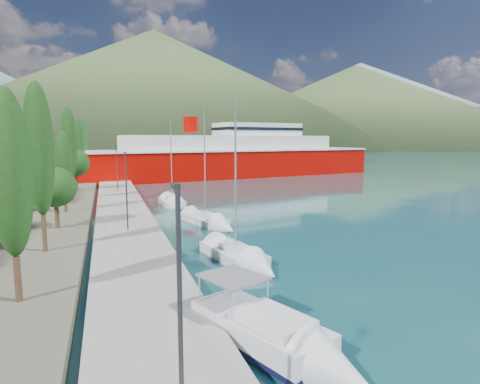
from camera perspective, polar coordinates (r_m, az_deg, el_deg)
name	(u,v)px	position (r m, az deg, el deg)	size (l,w,h in m)	color
ground	(138,163)	(137.73, -14.27, 4.05)	(1400.00, 1400.00, 0.00)	#164A4E
quay	(122,211)	(43.77, -16.42, -2.56)	(5.00, 88.00, 0.80)	gray
hills_far	(201,95)	(656.77, -5.57, 13.59)	(1480.00, 900.00, 180.00)	gray
hills_near	(218,97)	(406.55, -3.14, 13.37)	(1010.00, 520.00, 115.00)	#44592F
tree_row	(69,156)	(50.09, -23.13, 4.74)	(3.77, 64.81, 10.92)	#47301E
lamp_posts	(126,187)	(32.77, -15.90, 0.66)	(0.15, 48.58, 6.06)	#2D2D33
motor_cruiser	(286,347)	(15.39, 6.53, -21.06)	(5.14, 8.40, 2.99)	black
sailboat_near	(247,262)	(25.18, 1.06, -9.90)	(3.71, 8.02, 11.10)	silver
sailboat_mid	(214,224)	(36.22, -3.71, -4.50)	(4.22, 8.77, 12.20)	silver
sailboat_far	(175,205)	(46.95, -9.28, -1.79)	(2.61, 7.53, 10.97)	silver
ferry	(232,158)	(85.30, -1.19, 4.90)	(66.18, 24.92, 12.87)	#A60500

